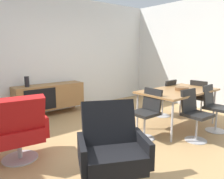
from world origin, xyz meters
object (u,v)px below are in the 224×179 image
object	(u,v)px
dining_table	(178,92)
dining_chair_near_window	(147,111)
armchair_black_shell	(112,147)
sideboard	(50,96)
dining_chair_front_left	(194,113)
dining_chair_front_right	(214,106)
dining_chair_back_right	(165,96)
dining_chair_far_end	(201,97)
wooden_bowl_on_table	(182,89)
vase_cobalt	(27,82)
lounge_chair_red	(19,128)

from	to	relation	value
dining_table	dining_chair_near_window	distance (m)	0.92
dining_table	armchair_black_shell	world-z (taller)	armchair_black_shell
dining_chair_near_window	armchair_black_shell	size ratio (longest dim) A/B	0.90
sideboard	dining_chair_front_left	bearing A→B (deg)	-66.77
sideboard	dining_chair_front_right	bearing A→B (deg)	-56.38
sideboard	dining_chair_back_right	world-z (taller)	dining_chair_back_right
dining_chair_front_left	dining_chair_near_window	distance (m)	0.78
sideboard	dining_chair_far_end	world-z (taller)	dining_chair_far_end
dining_table	wooden_bowl_on_table	world-z (taller)	wooden_bowl_on_table
dining_chair_front_left	dining_chair_near_window	world-z (taller)	same
vase_cobalt	dining_chair_near_window	bearing A→B (deg)	-63.01
dining_table	dining_chair_far_end	distance (m)	0.92
lounge_chair_red	dining_chair_front_right	bearing A→B (deg)	-19.33
dining_chair_front_right	vase_cobalt	bearing A→B (deg)	129.78
dining_chair_front_left	armchair_black_shell	distance (m)	1.89
wooden_bowl_on_table	dining_chair_front_left	bearing A→B (deg)	-126.63
dining_chair_back_right	dining_chair_front_left	bearing A→B (deg)	-121.99
dining_table	dining_chair_near_window	size ratio (longest dim) A/B	1.87
dining_chair_back_right	dining_chair_near_window	world-z (taller)	same
vase_cobalt	armchair_black_shell	xyz separation A→B (m)	(-0.13, -3.06, -0.36)
vase_cobalt	dining_chair_near_window	world-z (taller)	vase_cobalt
vase_cobalt	armchair_black_shell	bearing A→B (deg)	-92.47
vase_cobalt	dining_chair_front_left	bearing A→B (deg)	-59.16
lounge_chair_red	armchair_black_shell	distance (m)	1.38
armchair_black_shell	dining_chair_near_window	bearing A→B (deg)	26.73
wooden_bowl_on_table	dining_chair_front_left	distance (m)	0.68
sideboard	wooden_bowl_on_table	distance (m)	2.95
dining_chair_near_window	dining_chair_front_left	bearing A→B (deg)	-45.82
dining_chair_front_right	armchair_black_shell	xyz separation A→B (m)	(-2.58, -0.12, -0.00)
dining_table	dining_chair_back_right	distance (m)	0.70
vase_cobalt	dining_chair_near_window	size ratio (longest dim) A/B	0.26
wooden_bowl_on_table	armchair_black_shell	world-z (taller)	armchair_black_shell
dining_chair_far_end	dining_chair_back_right	bearing A→B (deg)	133.75
dining_chair_front_right	sideboard	bearing A→B (deg)	123.62
wooden_bowl_on_table	dining_chair_back_right	distance (m)	0.77
dining_chair_back_right	dining_chair_far_end	world-z (taller)	same
dining_chair_back_right	armchair_black_shell	xyz separation A→B (m)	(-2.58, -1.24, -0.00)
wooden_bowl_on_table	sideboard	bearing A→B (deg)	123.60
vase_cobalt	wooden_bowl_on_table	bearing A→B (deg)	-49.11
dining_chair_far_end	wooden_bowl_on_table	bearing A→B (deg)	-175.63
dining_chair_front_right	armchair_black_shell	distance (m)	2.58
sideboard	dining_chair_front_right	world-z (taller)	dining_chair_front_right
dining_chair_front_left	dining_chair_back_right	bearing A→B (deg)	58.01
wooden_bowl_on_table	dining_chair_front_right	world-z (taller)	dining_chair_front_right
dining_chair_back_right	dining_chair_near_window	distance (m)	1.36
lounge_chair_red	sideboard	bearing A→B (deg)	55.91
vase_cobalt	dining_chair_far_end	world-z (taller)	vase_cobalt
dining_chair_front_right	lounge_chair_red	world-z (taller)	lounge_chair_red
dining_chair_back_right	dining_chair_front_left	size ratio (longest dim) A/B	1.00
dining_chair_back_right	dining_table	bearing A→B (deg)	-122.21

